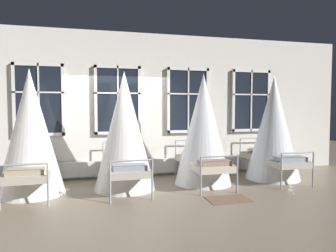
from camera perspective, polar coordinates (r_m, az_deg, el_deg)
The scene contains 8 objects.
ground at distance 7.06m, azimuth -7.90°, elevation -10.96°, with size 23.14×23.14×0.00m, color gray.
back_wall_with_windows at distance 8.03m, azimuth -9.03°, elevation 3.72°, with size 12.57×0.10×3.59m, color silver.
window_bank at distance 7.93m, azimuth -8.89°, elevation -1.21°, with size 8.38×0.10×2.69m.
cot_second at distance 6.91m, azimuth -23.37°, elevation -1.34°, with size 1.30×1.98×2.51m.
cot_third at distance 6.81m, azimuth -7.79°, elevation -1.20°, with size 1.30×1.97×2.50m.
cot_fourth at distance 7.29m, azimuth 6.30°, elevation -0.86°, with size 1.30×1.98×2.51m.
cot_fifth at distance 8.15m, azimuth 18.33°, elevation -0.59°, with size 1.30×1.98×2.50m.
rug_fourth at distance 6.27m, azimuth 10.81°, elevation -12.80°, with size 0.80×0.56×0.01m, color brown.
Camera 1 is at (-0.80, -6.79, 1.76)m, focal length 34.06 mm.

